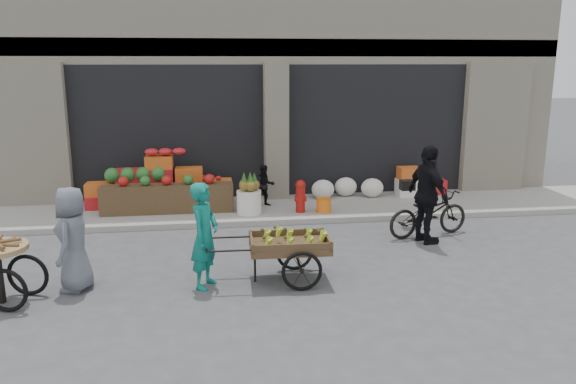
{
  "coord_description": "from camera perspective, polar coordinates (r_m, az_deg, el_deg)",
  "views": [
    {
      "loc": [
        -1.53,
        -7.98,
        3.3
      ],
      "look_at": [
        -0.23,
        1.32,
        1.1
      ],
      "focal_mm": 35.0,
      "sensor_mm": 36.0,
      "label": 1
    }
  ],
  "objects": [
    {
      "name": "sidewalk",
      "position": [
        12.6,
        -0.71,
        -1.73
      ],
      "size": [
        18.0,
        2.2,
        0.12
      ],
      "primitive_type": "cube",
      "color": "gray",
      "rests_on": "ground"
    },
    {
      "name": "orange_bucket",
      "position": [
        12.1,
        3.65,
        -1.34
      ],
      "size": [
        0.32,
        0.32,
        0.3
      ],
      "primitive_type": "cylinder",
      "color": "orange",
      "rests_on": "sidewalk"
    },
    {
      "name": "ground",
      "position": [
        8.76,
        2.72,
        -8.94
      ],
      "size": [
        80.0,
        80.0,
        0.0
      ],
      "primitive_type": "plane",
      "color": "#424244",
      "rests_on": "ground"
    },
    {
      "name": "building",
      "position": [
        16.08,
        -2.56,
        13.41
      ],
      "size": [
        14.0,
        6.45,
        7.0
      ],
      "color": "beige",
      "rests_on": "ground"
    },
    {
      "name": "seated_person",
      "position": [
        12.53,
        -2.36,
        0.65
      ],
      "size": [
        0.51,
        0.43,
        0.93
      ],
      "primitive_type": "imported",
      "rotation": [
        0.0,
        0.0,
        0.17
      ],
      "color": "black",
      "rests_on": "sidewalk"
    },
    {
      "name": "vendor_woman",
      "position": [
        8.36,
        -8.48,
        -4.39
      ],
      "size": [
        0.58,
        0.69,
        1.59
      ],
      "primitive_type": "imported",
      "rotation": [
        0.0,
        0.0,
        1.15
      ],
      "color": "#0E6F62",
      "rests_on": "ground"
    },
    {
      "name": "pineapple_bin",
      "position": [
        11.97,
        -3.97,
        -1.03
      ],
      "size": [
        0.52,
        0.52,
        0.5
      ],
      "primitive_type": "cylinder",
      "color": "silver",
      "rests_on": "sidewalk"
    },
    {
      "name": "vendor_grey",
      "position": [
        8.75,
        -20.99,
        -4.49
      ],
      "size": [
        0.6,
        0.82,
        1.55
      ],
      "primitive_type": "imported",
      "rotation": [
        0.0,
        0.0,
        -1.71
      ],
      "color": "slate",
      "rests_on": "ground"
    },
    {
      "name": "bicycle",
      "position": [
        11.1,
        14.06,
        -2.09
      ],
      "size": [
        1.81,
        0.99,
        0.9
      ],
      "primitive_type": "imported",
      "rotation": [
        0.0,
        0.0,
        1.81
      ],
      "color": "black",
      "rests_on": "ground"
    },
    {
      "name": "fire_hydrant",
      "position": [
        12.01,
        1.28,
        -0.29
      ],
      "size": [
        0.22,
        0.22,
        0.71
      ],
      "color": "#A5140F",
      "rests_on": "sidewalk"
    },
    {
      "name": "banana_cart",
      "position": [
        8.54,
        -0.15,
        -5.08
      ],
      "size": [
        2.07,
        0.92,
        0.86
      ],
      "rotation": [
        0.0,
        0.0,
        -0.02
      ],
      "color": "brown",
      "rests_on": "ground"
    },
    {
      "name": "cyclist",
      "position": [
        10.56,
        14.0,
        -0.26
      ],
      "size": [
        0.69,
        1.15,
        1.83
      ],
      "primitive_type": "imported",
      "rotation": [
        0.0,
        0.0,
        1.81
      ],
      "color": "black",
      "rests_on": "ground"
    },
    {
      "name": "fruit_display",
      "position": [
        12.67,
        -12.09,
        0.91
      ],
      "size": [
        3.1,
        1.12,
        1.24
      ],
      "color": "red",
      "rests_on": "sidewalk"
    },
    {
      "name": "right_bay_goods",
      "position": [
        13.65,
        9.92,
        0.74
      ],
      "size": [
        3.35,
        0.6,
        0.7
      ],
      "color": "silver",
      "rests_on": "sidewalk"
    }
  ]
}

